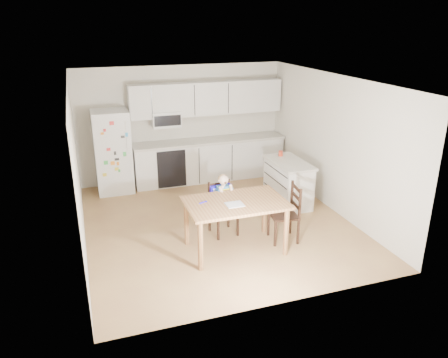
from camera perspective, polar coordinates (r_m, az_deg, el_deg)
name	(u,v)px	position (r m, az deg, el deg)	size (l,w,h in m)	color
room	(208,148)	(7.79, -2.04, 4.09)	(4.52, 5.01, 2.51)	#8B5F3E
refrigerator	(113,152)	(9.23, -14.34, 3.47)	(0.72, 0.70, 1.70)	silver
kitchen_run	(207,141)	(9.66, -2.19, 5.01)	(3.37, 0.62, 2.15)	silver
kitchen_island	(288,182)	(8.55, 8.36, -0.41)	(0.61, 1.16, 0.86)	silver
red_cup	(281,153)	(8.70, 7.41, 3.33)	(0.08, 0.08, 0.10)	red
dining_table	(235,208)	(6.65, 1.50, -3.83)	(1.52, 0.98, 0.81)	brown
napkin	(235,204)	(6.49, 1.39, -3.34)	(0.26, 0.22, 0.01)	#A2A2A6
toddler_spoon	(202,202)	(6.56, -2.83, -3.08)	(0.02, 0.02, 0.12)	#1A12C1
chair_booster	(222,198)	(7.21, -0.22, -2.48)	(0.44, 0.44, 1.05)	black
chair_side	(290,209)	(7.11, 8.57, -3.92)	(0.47, 0.47, 0.95)	black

